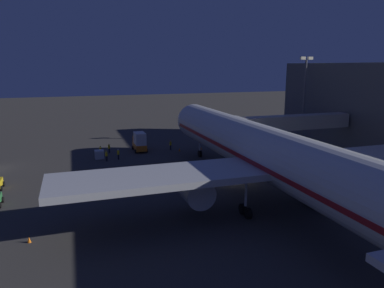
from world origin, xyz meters
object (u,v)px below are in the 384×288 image
Objects in this scene: ground_crew_by_belt_loader at (171,145)px; traffic_cone_nose_starboard at (179,150)px; ground_crew_near_nose_gear at (100,150)px; ground_crew_by_tug at (106,155)px; ground_crew_marshaller_fwd at (118,154)px; cargo_truck_aft at (140,142)px; airliner_at_gate at (274,157)px; baggage_container_near_belt at (99,154)px; jet_bridge at (279,123)px; traffic_cone_wingtip_svc_side at (29,240)px; apron_floodlight_mast at (304,93)px; ground_crew_under_port_wing at (109,148)px; traffic_cone_nose_port at (201,148)px.

traffic_cone_nose_starboard is (-1.35, 1.56, -0.75)m from ground_crew_by_belt_loader.
ground_crew_by_tug is (-0.62, 4.81, 0.07)m from ground_crew_near_nose_gear.
cargo_truck_aft is at bearing -132.46° from ground_crew_marshaller_fwd.
airliner_at_gate is at bearing 117.95° from ground_crew_near_nose_gear.
baggage_container_near_belt is 2.55m from ground_crew_by_tug.
ground_crew_by_tug is (16.24, -26.95, -4.97)m from airliner_at_gate.
jet_bridge reaches higher than traffic_cone_wingtip_svc_side.
apron_floodlight_mast is 9.59× the size of ground_crew_marshaller_fwd.
cargo_truck_aft is (34.93, -2.12, -8.55)m from apron_floodlight_mast.
traffic_cone_wingtip_svc_side is (8.69, 29.88, -0.46)m from baggage_container_near_belt.
baggage_container_near_belt is 0.96× the size of ground_crew_near_nose_gear.
traffic_cone_wingtip_svc_side is (10.78, 33.65, -0.67)m from ground_crew_under_port_wing.
traffic_cone_nose_starboard is at bearing 130.85° from ground_crew_by_belt_loader.
ground_crew_near_nose_gear reaches higher than traffic_cone_nose_port.
ground_crew_by_tug is at bearing 20.94° from ground_crew_by_belt_loader.
airliner_at_gate reaches higher than ground_crew_near_nose_gear.
jet_bridge reaches higher than ground_crew_by_tug.
apron_floodlight_mast is at bearing -174.99° from ground_crew_by_tug.
ground_crew_near_nose_gear is 3.15× the size of traffic_cone_nose_port.
jet_bridge is at bearing 151.23° from cargo_truck_aft.
jet_bridge is at bearing 163.59° from baggage_container_near_belt.
airliner_at_gate is 34.20× the size of ground_crew_by_tug.
ground_crew_near_nose_gear is at bearing -20.86° from jet_bridge.
ground_crew_near_nose_gear is at bearing -57.15° from ground_crew_marshaller_fwd.
jet_bridge is 44.77m from traffic_cone_wingtip_svc_side.
airliner_at_gate reaches higher than traffic_cone_nose_starboard.
apron_floodlight_mast is at bearing 177.64° from ground_crew_by_belt_loader.
airliner_at_gate is at bearing 121.07° from ground_crew_by_tug.
traffic_cone_wingtip_svc_side is (23.75, 30.86, 0.00)m from traffic_cone_nose_starboard.
airliner_at_gate is 36.31m from ground_crew_near_nose_gear.
apron_floodlight_mast is 43.41m from ground_crew_near_nose_gear.
ground_crew_by_belt_loader is 11.69m from ground_crew_under_port_wing.
cargo_truck_aft is at bearing -28.77° from jet_bridge.
jet_bridge is 20.95m from ground_crew_by_belt_loader.
ground_crew_marshaller_fwd is 3.40× the size of traffic_cone_nose_port.
ground_crew_by_tug is at bearing 40.35° from cargo_truck_aft.
cargo_truck_aft is 7.04m from ground_crew_marshaller_fwd.
cargo_truck_aft is 8.72× the size of traffic_cone_wingtip_svc_side.
traffic_cone_nose_starboard and traffic_cone_wingtip_svc_side have the same top height.
traffic_cone_wingtip_svc_side is at bearing 1.34° from airliner_at_gate.
baggage_container_near_belt reaches higher than traffic_cone_nose_starboard.
baggage_container_near_belt is 3.55m from ground_crew_marshaller_fwd.
jet_bridge is 32.21m from baggage_container_near_belt.
apron_floodlight_mast is 32.55× the size of traffic_cone_nose_port.
apron_floodlight_mast reaches higher than traffic_cone_nose_port.
ground_crew_by_belt_loader reaches higher than baggage_container_near_belt.
traffic_cone_nose_port is at bearing -170.71° from ground_crew_marshaller_fwd.
airliner_at_gate is 31.86m from ground_crew_by_tug.
jet_bridge is 32.58m from ground_crew_near_nose_gear.
jet_bridge is at bearing 155.81° from ground_crew_under_port_wing.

